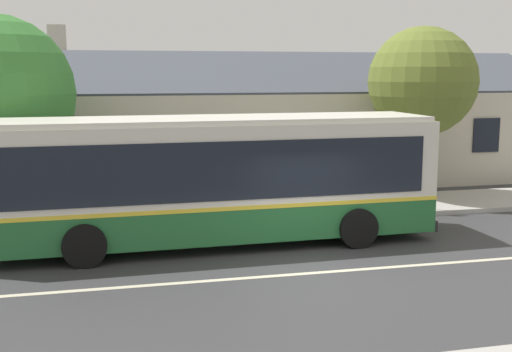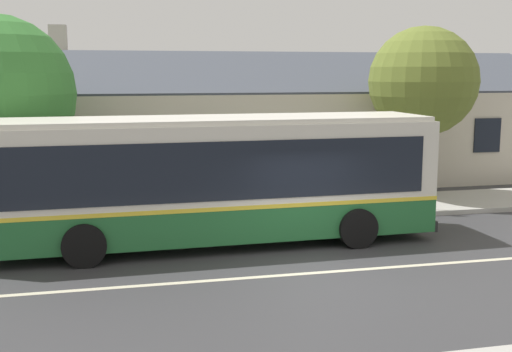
# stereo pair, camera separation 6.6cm
# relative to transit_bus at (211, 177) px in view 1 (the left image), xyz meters

# --- Properties ---
(ground_plane) EXTENTS (300.00, 300.00, 0.00)m
(ground_plane) POSITION_rel_transit_bus_xyz_m (2.07, -2.90, -1.73)
(ground_plane) COLOR #38383A
(sidewalk_far) EXTENTS (60.00, 3.00, 0.15)m
(sidewalk_far) POSITION_rel_transit_bus_xyz_m (2.07, 3.10, -1.66)
(sidewalk_far) COLOR #ADAAA3
(sidewalk_far) RESTS_ON ground
(lane_divider_stripe) EXTENTS (60.00, 0.16, 0.01)m
(lane_divider_stripe) POSITION_rel_transit_bus_xyz_m (2.07, -2.90, -1.73)
(lane_divider_stripe) COLOR beige
(lane_divider_stripe) RESTS_ON ground
(community_building) EXTENTS (26.08, 9.98, 6.21)m
(community_building) POSITION_rel_transit_bus_xyz_m (2.70, 10.95, 0.16)
(community_building) COLOR beige
(community_building) RESTS_ON ground
(transit_bus) EXTENTS (11.41, 2.92, 3.23)m
(transit_bus) POSITION_rel_transit_bus_xyz_m (0.00, 0.00, 0.00)
(transit_bus) COLOR #236633
(transit_bus) RESTS_ON ground
(bench_down_street) EXTENTS (1.63, 0.51, 0.94)m
(bench_down_street) POSITION_rel_transit_bus_xyz_m (-2.13, 2.56, -1.17)
(bench_down_street) COLOR brown
(bench_down_street) RESTS_ON sidewalk_far
(street_tree_primary) EXTENTS (3.66, 3.66, 5.86)m
(street_tree_primary) POSITION_rel_transit_bus_xyz_m (7.86, 4.08, 2.27)
(street_tree_primary) COLOR #4C3828
(street_tree_primary) RESTS_ON ground
(bus_stop_sign) EXTENTS (0.36, 0.07, 2.40)m
(bus_stop_sign) POSITION_rel_transit_bus_xyz_m (6.61, 2.09, -0.09)
(bus_stop_sign) COLOR gray
(bus_stop_sign) RESTS_ON sidewalk_far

